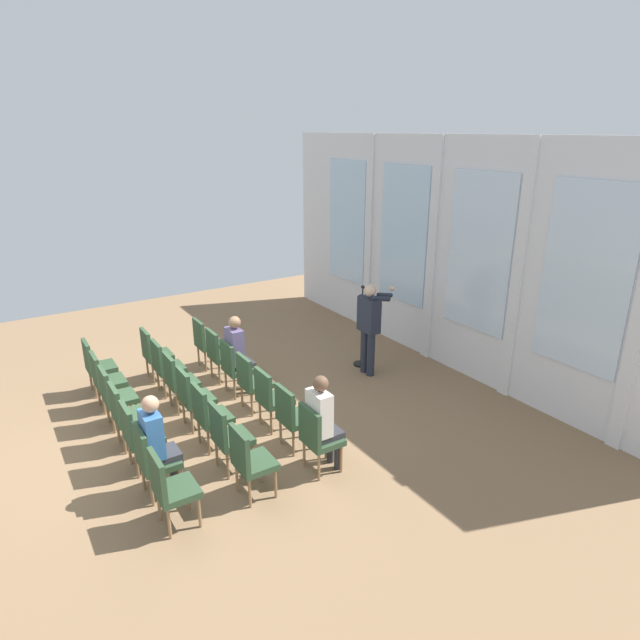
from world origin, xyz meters
TOP-DOWN VIEW (x-y plane):
  - ground_plane at (0.00, 0.00)m, footprint 13.56×13.56m
  - rear_partition at (0.04, 5.21)m, footprint 9.51×0.14m
  - speaker at (-0.11, 3.73)m, footprint 0.50×0.69m
  - mic_stand at (-0.47, 3.84)m, footprint 0.28×0.28m
  - chair_r0_c0 at (-1.92, 1.36)m, footprint 0.46×0.44m
  - chair_r0_c1 at (-1.28, 1.36)m, footprint 0.46×0.44m
  - chair_r0_c2 at (-0.64, 1.36)m, footprint 0.46×0.44m
  - audience_r0_c2 at (-0.64, 1.44)m, footprint 0.36×0.39m
  - chair_r0_c3 at (0.00, 1.36)m, footprint 0.46×0.44m
  - chair_r0_c4 at (0.64, 1.36)m, footprint 0.46×0.44m
  - chair_r0_c5 at (1.28, 1.36)m, footprint 0.46×0.44m
  - chair_r0_c6 at (1.92, 1.36)m, footprint 0.46×0.44m
  - audience_r0_c6 at (1.92, 1.44)m, footprint 0.36×0.39m
  - chair_r1_c0 at (-1.92, 0.40)m, footprint 0.46×0.44m
  - chair_r1_c1 at (-1.28, 0.40)m, footprint 0.46×0.44m
  - chair_r1_c2 at (-0.64, 0.40)m, footprint 0.46×0.44m
  - chair_r1_c3 at (0.00, 0.40)m, footprint 0.46×0.44m
  - chair_r1_c4 at (0.64, 0.40)m, footprint 0.46×0.44m
  - chair_r1_c5 at (1.28, 0.40)m, footprint 0.46×0.44m
  - chair_r1_c6 at (1.92, 0.40)m, footprint 0.46×0.44m
  - chair_r2_c0 at (-1.92, -0.55)m, footprint 0.46×0.44m
  - chair_r2_c1 at (-1.28, -0.55)m, footprint 0.46×0.44m
  - chair_r2_c2 at (-0.64, -0.55)m, footprint 0.46×0.44m
  - chair_r2_c3 at (0.00, -0.55)m, footprint 0.46×0.44m
  - chair_r2_c4 at (0.64, -0.55)m, footprint 0.46×0.44m
  - chair_r2_c5 at (1.28, -0.55)m, footprint 0.46×0.44m
  - audience_r2_c5 at (1.28, -0.47)m, footprint 0.36×0.39m
  - chair_r2_c6 at (1.92, -0.55)m, footprint 0.46×0.44m

SIDE VIEW (x-z plane):
  - ground_plane at x=0.00m, z-range 0.00..0.00m
  - mic_stand at x=-0.47m, z-range -0.44..1.11m
  - chair_r0_c0 at x=-1.92m, z-range 0.06..1.00m
  - chair_r0_c1 at x=-1.28m, z-range 0.06..1.00m
  - chair_r0_c2 at x=-0.64m, z-range 0.06..1.00m
  - chair_r0_c3 at x=0.00m, z-range 0.06..1.00m
  - chair_r0_c4 at x=0.64m, z-range 0.06..1.00m
  - chair_r0_c5 at x=1.28m, z-range 0.06..1.00m
  - chair_r0_c6 at x=1.92m, z-range 0.06..1.00m
  - chair_r1_c0 at x=-1.92m, z-range 0.06..1.00m
  - chair_r1_c1 at x=-1.28m, z-range 0.06..1.00m
  - chair_r1_c2 at x=-0.64m, z-range 0.06..1.00m
  - chair_r1_c3 at x=0.00m, z-range 0.06..1.00m
  - chair_r1_c4 at x=0.64m, z-range 0.06..1.00m
  - chair_r1_c5 at x=1.28m, z-range 0.06..1.00m
  - chair_r1_c6 at x=1.92m, z-range 0.06..1.00m
  - chair_r2_c0 at x=-1.92m, z-range 0.06..1.00m
  - chair_r2_c1 at x=-1.28m, z-range 0.06..1.00m
  - chair_r2_c2 at x=-0.64m, z-range 0.06..1.00m
  - chair_r2_c3 at x=0.00m, z-range 0.06..1.00m
  - chair_r2_c4 at x=0.64m, z-range 0.06..1.00m
  - chair_r2_c5 at x=1.28m, z-range 0.06..1.00m
  - chair_r2_c6 at x=1.92m, z-range 0.06..1.00m
  - audience_r2_c5 at x=1.28m, z-range 0.07..1.40m
  - audience_r0_c6 at x=1.92m, z-range 0.07..1.42m
  - audience_r0_c2 at x=-0.64m, z-range 0.07..1.44m
  - speaker at x=-0.11m, z-range 0.14..1.81m
  - rear_partition at x=0.04m, z-range 0.02..4.14m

